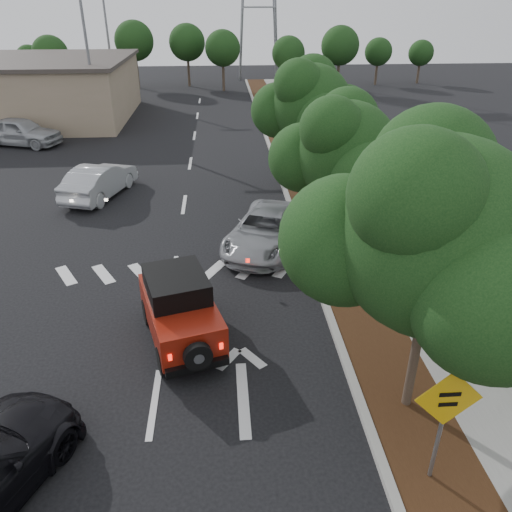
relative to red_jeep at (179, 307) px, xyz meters
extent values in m
plane|color=black|center=(-0.45, -2.45, -0.94)|extent=(120.00, 120.00, 0.00)
cube|color=#9E9B93|center=(4.15, 9.55, -0.87)|extent=(0.20, 70.00, 0.15)
cube|color=black|center=(5.15, 9.55, -0.88)|extent=(1.80, 70.00, 0.12)
cube|color=gray|center=(7.05, 9.55, -0.88)|extent=(2.00, 70.00, 0.12)
cube|color=black|center=(8.45, 9.55, -0.54)|extent=(0.80, 70.00, 0.80)
cylinder|color=black|center=(-0.93, 0.72, -0.59)|extent=(0.43, 0.75, 0.71)
cylinder|color=black|center=(0.40, 1.10, -0.59)|extent=(0.43, 0.75, 0.71)
cylinder|color=black|center=(-0.31, -1.43, -0.59)|extent=(0.43, 0.75, 0.71)
cylinder|color=black|center=(1.02, -1.05, -0.59)|extent=(0.43, 0.75, 0.71)
cube|color=maroon|center=(0.05, -0.16, -0.10)|extent=(2.44, 3.60, 0.89)
cube|color=black|center=(-0.03, 0.09, 0.63)|extent=(1.91, 2.14, 0.57)
cube|color=maroon|center=(-0.30, 1.03, -0.17)|extent=(1.60, 1.27, 0.73)
cube|color=black|center=(0.52, -1.81, -0.50)|extent=(1.50, 0.57, 0.20)
cylinder|color=black|center=(0.55, -1.93, -0.10)|extent=(0.70, 0.37, 0.67)
cube|color=#FF190C|center=(-0.08, -1.93, -0.10)|extent=(0.10, 0.06, 0.16)
cube|color=#FF190C|center=(1.09, -1.59, -0.10)|extent=(0.10, 0.06, 0.16)
imported|color=#96989D|center=(2.75, 5.18, -0.27)|extent=(3.83, 5.33, 1.35)
imported|color=#B3B5BB|center=(-4.25, 10.84, -0.20)|extent=(2.86, 4.75, 1.48)
imported|color=#AAADB2|center=(-10.77, 19.98, -0.11)|extent=(5.25, 3.40, 1.66)
cylinder|color=slate|center=(4.95, -4.84, 0.35)|extent=(0.08, 0.08, 2.32)
cube|color=#DFA60B|center=(4.95, -4.88, 1.13)|extent=(1.19, 0.03, 1.19)
cube|color=black|center=(4.95, -4.90, 1.24)|extent=(0.38, 0.01, 0.08)
cube|color=black|center=(4.95, -4.90, 1.02)|extent=(0.33, 0.01, 0.08)
cylinder|color=brown|center=(7.28, -0.39, -0.57)|extent=(0.59, 0.59, 0.52)
sphere|color=black|center=(7.28, -0.39, -0.08)|extent=(0.65, 0.65, 0.65)
imported|color=black|center=(7.28, -0.39, 0.00)|extent=(0.61, 0.55, 0.61)
camera|label=1|loc=(1.23, -10.98, 7.20)|focal=35.00mm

